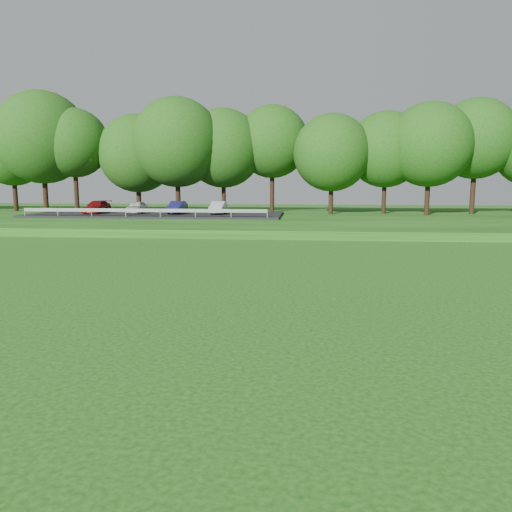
{
  "coord_description": "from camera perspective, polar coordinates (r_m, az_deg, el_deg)",
  "views": [
    {
      "loc": [
        -9.69,
        -14.0,
        3.9
      ],
      "look_at": [
        -11.41,
        3.12,
        1.3
      ],
      "focal_mm": 35.0,
      "sensor_mm": 36.0,
      "label": 1
    }
  ],
  "objects": [
    {
      "name": "berm",
      "position": [
        49.1,
        17.12,
        4.0
      ],
      "size": [
        130.0,
        30.0,
        0.6
      ],
      "primitive_type": "cube",
      "color": "#133F0C",
      "rests_on": "ground"
    },
    {
      "name": "parking_lot",
      "position": [
        49.08,
        -11.61,
        5.0
      ],
      "size": [
        24.0,
        9.0,
        1.38
      ],
      "color": "black",
      "rests_on": "berm"
    },
    {
      "name": "walking_path",
      "position": [
        35.57,
        21.5,
        1.73
      ],
      "size": [
        130.0,
        1.6,
        0.04
      ],
      "primitive_type": "cube",
      "color": "gray",
      "rests_on": "ground"
    },
    {
      "name": "treeline",
      "position": [
        53.06,
        16.64,
        12.77
      ],
      "size": [
        104.0,
        7.0,
        15.0
      ],
      "primitive_type": null,
      "color": "#184710",
      "rests_on": "berm"
    }
  ]
}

